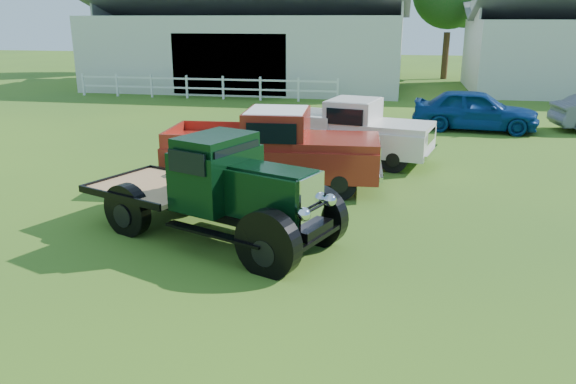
% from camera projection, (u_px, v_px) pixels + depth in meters
% --- Properties ---
extents(ground, '(120.00, 120.00, 0.00)m').
position_uv_depth(ground, '(262.00, 272.00, 9.38)').
color(ground, '#33561D').
extents(shed_left, '(18.80, 10.20, 5.60)m').
position_uv_depth(shed_left, '(252.00, 40.00, 34.21)').
color(shed_left, '#B7B7B7').
rests_on(shed_left, ground).
extents(fence_rail, '(14.20, 0.16, 1.20)m').
position_uv_depth(fence_rail, '(205.00, 87.00, 29.43)').
color(fence_rail, white).
rests_on(fence_rail, ground).
extents(tree_a, '(6.30, 6.30, 10.50)m').
position_uv_depth(tree_a, '(133.00, 2.00, 42.09)').
color(tree_a, '#0D4F11').
rests_on(tree_a, ground).
extents(tree_c, '(5.40, 5.40, 9.00)m').
position_uv_depth(tree_c, '(449.00, 12.00, 38.02)').
color(tree_c, '#0D4F11').
rests_on(tree_c, ground).
extents(vintage_flatbed, '(5.48, 3.75, 2.02)m').
position_uv_depth(vintage_flatbed, '(213.00, 187.00, 10.60)').
color(vintage_flatbed, black).
rests_on(vintage_flatbed, ground).
extents(red_pickup, '(5.54, 2.45, 1.97)m').
position_uv_depth(red_pickup, '(273.00, 148.00, 13.86)').
color(red_pickup, maroon).
rests_on(red_pickup, ground).
extents(white_pickup, '(5.19, 2.91, 1.80)m').
position_uv_depth(white_pickup, '(350.00, 131.00, 16.46)').
color(white_pickup, silver).
rests_on(white_pickup, ground).
extents(misc_car_blue, '(4.69, 2.25, 1.55)m').
position_uv_depth(misc_car_blue, '(475.00, 110.00, 21.05)').
color(misc_car_blue, navy).
rests_on(misc_car_blue, ground).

